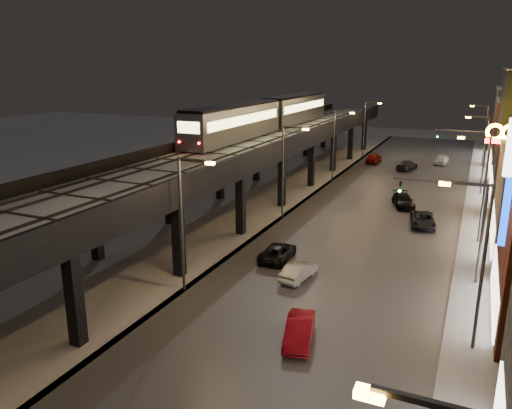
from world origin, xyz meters
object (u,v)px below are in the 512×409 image
(car_onc_dark, at_px, (423,220))
(car_onc_white, at_px, (403,201))
(car_far_white, at_px, (374,158))
(car_onc_silver, at_px, (299,331))
(car_onc_red, at_px, (441,160))
(car_mid_silver, at_px, (278,253))
(car_near_white, at_px, (298,272))
(car_mid_dark, at_px, (407,166))
(subway_train, at_px, (269,114))

(car_onc_dark, relative_size, car_onc_white, 1.01)
(car_far_white, relative_size, car_onc_silver, 1.10)
(car_onc_red, bearing_deg, car_onc_white, -88.57)
(car_mid_silver, xyz_separation_m, car_onc_red, (8.40, 45.78, 0.11))
(car_far_white, bearing_deg, car_near_white, 96.90)
(car_onc_dark, relative_size, car_onc_red, 1.09)
(car_mid_dark, xyz_separation_m, car_onc_silver, (1.23, -49.94, -0.01))
(car_onc_white, bearing_deg, car_far_white, 89.37)
(car_mid_silver, relative_size, car_onc_red, 1.04)
(car_near_white, bearing_deg, car_mid_dark, -84.61)
(subway_train, height_order, car_onc_red, subway_train)
(subway_train, distance_m, car_onc_white, 20.74)
(car_mid_silver, bearing_deg, car_onc_red, -103.35)
(car_onc_silver, relative_size, car_onc_dark, 0.86)
(car_near_white, distance_m, car_onc_red, 48.92)
(car_mid_dark, relative_size, car_onc_dark, 1.00)
(car_mid_silver, distance_m, car_onc_white, 20.32)
(car_near_white, distance_m, car_onc_white, 22.37)
(car_far_white, bearing_deg, car_onc_red, -160.44)
(car_mid_dark, bearing_deg, car_far_white, -18.76)
(car_near_white, xyz_separation_m, car_onc_dark, (6.59, 15.89, 0.03))
(car_mid_dark, bearing_deg, car_onc_red, -110.39)
(car_near_white, distance_m, car_far_white, 45.74)
(car_mid_dark, bearing_deg, car_mid_silver, 97.16)
(car_near_white, height_order, car_onc_red, car_onc_red)
(car_onc_silver, height_order, car_onc_dark, car_onc_silver)
(subway_train, bearing_deg, car_onc_red, 45.34)
(car_near_white, xyz_separation_m, car_far_white, (-3.82, 45.58, 0.14))
(car_mid_silver, bearing_deg, subway_train, -68.82)
(subway_train, relative_size, car_onc_dark, 8.44)
(car_near_white, height_order, car_far_white, car_far_white)
(subway_train, xyz_separation_m, car_mid_dark, (15.67, 13.79, -7.84))
(subway_train, height_order, car_mid_silver, subway_train)
(subway_train, height_order, car_mid_dark, subway_train)
(car_onc_white, bearing_deg, car_near_white, -119.00)
(car_near_white, relative_size, car_onc_white, 0.81)
(car_mid_silver, relative_size, car_far_white, 1.01)
(car_onc_red, bearing_deg, car_near_white, -91.43)
(car_near_white, relative_size, car_onc_red, 0.88)
(subway_train, xyz_separation_m, car_onc_red, (19.89, 20.13, -7.79))
(car_mid_dark, height_order, car_onc_white, car_mid_dark)
(subway_train, bearing_deg, car_near_white, -63.55)
(subway_train, bearing_deg, car_far_white, 58.90)
(car_far_white, xyz_separation_m, car_onc_white, (7.76, -23.55, -0.08))
(car_mid_silver, height_order, car_onc_white, car_onc_white)
(car_onc_red, bearing_deg, subway_train, -129.35)
(subway_train, relative_size, car_onc_silver, 9.77)
(car_mid_silver, relative_size, car_onc_dark, 0.96)
(car_onc_silver, bearing_deg, car_near_white, 97.07)
(car_far_white, bearing_deg, subway_train, 61.01)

